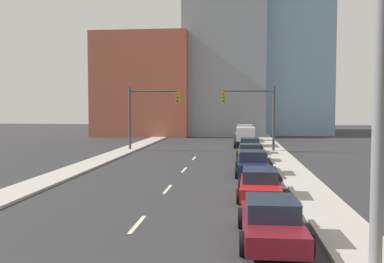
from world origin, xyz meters
TOP-DOWN VIEW (x-y plane):
  - sidewalk_left at (-7.26, 44.27)m, footprint 2.07×88.55m
  - sidewalk_right at (7.26, 44.27)m, footprint 2.07×88.55m
  - lane_stripe_at_9m at (0.00, 9.29)m, footprint 0.16×2.40m
  - lane_stripe_at_16m at (0.00, 16.02)m, footprint 0.16×2.40m
  - lane_stripe_at_23m at (0.00, 22.95)m, footprint 0.16×2.40m
  - lane_stripe_at_30m at (0.00, 29.65)m, footprint 0.16×2.40m
  - building_brick_left at (-10.45, 60.93)m, footprint 14.00×16.00m
  - building_office_center at (1.58, 64.93)m, footprint 12.00×20.00m
  - building_glass_right at (11.40, 68.93)m, footprint 13.00×20.00m
  - traffic_signal_left at (-5.52, 35.53)m, footprint 5.06×0.35m
  - traffic_signal_right at (5.57, 35.53)m, footprint 5.06×0.35m
  - utility_pole_right_near at (7.11, 5.28)m, footprint 1.60×0.32m
  - sedan_maroon at (4.71, 7.78)m, footprint 2.13×4.59m
  - sedan_red at (4.68, 14.39)m, footprint 2.20×4.76m
  - sedan_navy at (4.56, 21.23)m, footprint 2.17×4.64m
  - sedan_brown at (4.60, 27.85)m, footprint 2.15×4.62m
  - sedan_teal at (4.76, 33.42)m, footprint 2.25×4.28m
  - box_truck_black at (4.46, 40.56)m, footprint 2.48×6.07m
  - pickup_truck_silver at (4.49, 47.59)m, footprint 2.48×5.89m

SIDE VIEW (x-z plane):
  - lane_stripe_at_9m at x=0.00m, z-range 0.00..0.01m
  - lane_stripe_at_16m at x=0.00m, z-range 0.00..0.01m
  - lane_stripe_at_23m at x=0.00m, z-range 0.00..0.01m
  - lane_stripe_at_30m at x=0.00m, z-range 0.00..0.01m
  - sidewalk_left at x=-7.26m, z-range 0.00..0.13m
  - sidewalk_right at x=7.26m, z-range 0.00..0.13m
  - sedan_red at x=4.68m, z-range -0.05..1.32m
  - sedan_maroon at x=4.71m, z-range -0.05..1.33m
  - sedan_brown at x=4.60m, z-range -0.05..1.35m
  - sedan_teal at x=4.76m, z-range -0.07..1.40m
  - sedan_navy at x=4.56m, z-range -0.07..1.47m
  - pickup_truck_silver at x=4.49m, z-range -0.20..1.91m
  - box_truck_black at x=4.46m, z-range -0.06..2.07m
  - traffic_signal_left at x=-5.52m, z-range 0.98..7.21m
  - traffic_signal_right at x=5.57m, z-range 0.98..7.21m
  - utility_pole_right_near at x=7.11m, z-range 0.13..10.37m
  - building_brick_left at x=-10.45m, z-range 0.00..15.09m
  - building_office_center at x=1.58m, z-range 0.00..29.29m
  - building_glass_right at x=11.40m, z-range 0.00..36.24m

